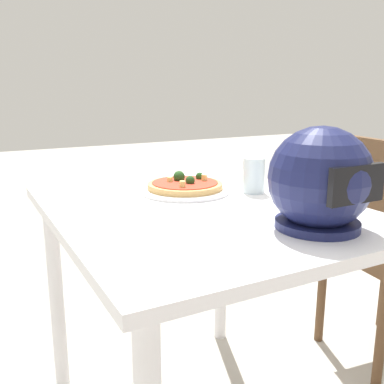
{
  "coord_description": "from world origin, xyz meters",
  "views": [
    {
      "loc": [
        0.59,
        1.05,
        1.07
      ],
      "look_at": [
        -0.02,
        -0.08,
        0.76
      ],
      "focal_mm": 41.2,
      "sensor_mm": 36.0,
      "label": 1
    }
  ],
  "objects_px": {
    "motorcycle_helmet": "(320,181)",
    "drinking_glass": "(254,175)",
    "dining_table": "(200,240)",
    "pizza": "(185,185)",
    "chair_side": "(372,240)"
  },
  "relations": [
    {
      "from": "motorcycle_helmet",
      "to": "drinking_glass",
      "type": "height_order",
      "value": "motorcycle_helmet"
    },
    {
      "from": "pizza",
      "to": "drinking_glass",
      "type": "bearing_deg",
      "value": 150.21
    },
    {
      "from": "dining_table",
      "to": "chair_side",
      "type": "relative_size",
      "value": 1.08
    },
    {
      "from": "dining_table",
      "to": "drinking_glass",
      "type": "xyz_separation_m",
      "value": [
        -0.23,
        -0.06,
        0.16
      ]
    },
    {
      "from": "dining_table",
      "to": "chair_side",
      "type": "bearing_deg",
      "value": -178.4
    },
    {
      "from": "dining_table",
      "to": "motorcycle_helmet",
      "type": "height_order",
      "value": "motorcycle_helmet"
    },
    {
      "from": "dining_table",
      "to": "chair_side",
      "type": "distance_m",
      "value": 0.77
    },
    {
      "from": "dining_table",
      "to": "motorcycle_helmet",
      "type": "distance_m",
      "value": 0.41
    },
    {
      "from": "dining_table",
      "to": "pizza",
      "type": "bearing_deg",
      "value": -103.15
    },
    {
      "from": "chair_side",
      "to": "drinking_glass",
      "type": "bearing_deg",
      "value": -4.25
    },
    {
      "from": "pizza",
      "to": "drinking_glass",
      "type": "xyz_separation_m",
      "value": [
        -0.19,
        0.11,
        0.03
      ]
    },
    {
      "from": "motorcycle_helmet",
      "to": "drinking_glass",
      "type": "bearing_deg",
      "value": -102.34
    },
    {
      "from": "pizza",
      "to": "chair_side",
      "type": "height_order",
      "value": "chair_side"
    },
    {
      "from": "dining_table",
      "to": "motorcycle_helmet",
      "type": "bearing_deg",
      "value": 115.37
    },
    {
      "from": "dining_table",
      "to": "drinking_glass",
      "type": "distance_m",
      "value": 0.28
    }
  ]
}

